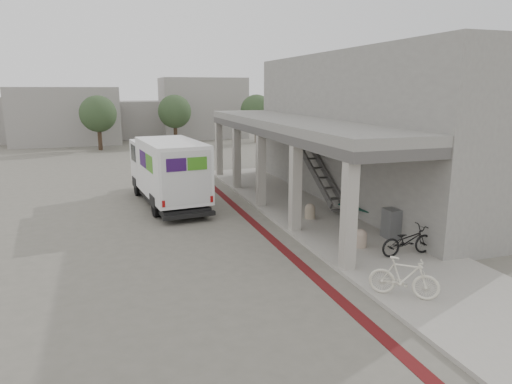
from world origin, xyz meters
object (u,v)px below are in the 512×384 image
object	(u,v)px
utility_cabinet	(392,224)
bench	(359,211)
bicycle_black	(407,241)
fedex_truck	(167,170)
bicycle_cream	(404,277)

from	to	relation	value
utility_cabinet	bench	bearing A→B (deg)	87.34
utility_cabinet	bicycle_black	distance (m)	1.74
fedex_truck	bicycle_cream	bearing A→B (deg)	-76.13
bench	bicycle_cream	distance (m)	7.24
bicycle_black	fedex_truck	bearing A→B (deg)	33.25
bench	utility_cabinet	distance (m)	2.54
utility_cabinet	bicycle_cream	bearing A→B (deg)	-119.00
bench	bicycle_black	world-z (taller)	bicycle_black
utility_cabinet	fedex_truck	bearing A→B (deg)	132.91
bicycle_cream	bicycle_black	bearing A→B (deg)	2.74
fedex_truck	utility_cabinet	size ratio (longest dim) A/B	6.98
bench	bicycle_cream	xyz separation A→B (m)	(-2.70, -6.71, 0.20)
utility_cabinet	bicycle_black	world-z (taller)	utility_cabinet
bench	bicycle_cream	world-z (taller)	bicycle_cream
bench	utility_cabinet	world-z (taller)	utility_cabinet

